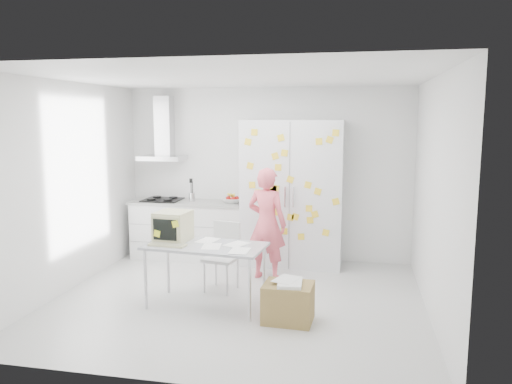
% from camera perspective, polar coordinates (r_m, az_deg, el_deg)
% --- Properties ---
extents(floor, '(4.50, 4.00, 0.02)m').
position_cam_1_polar(floor, '(6.31, -2.12, -12.35)').
color(floor, silver).
rests_on(floor, ground).
extents(walls, '(4.52, 4.01, 2.70)m').
position_cam_1_polar(walls, '(6.66, -0.73, 0.86)').
color(walls, white).
rests_on(walls, ground).
extents(ceiling, '(4.50, 4.00, 0.02)m').
position_cam_1_polar(ceiling, '(5.92, -2.27, 12.99)').
color(ceiling, white).
rests_on(ceiling, walls).
extents(counter_run, '(1.84, 0.63, 1.28)m').
position_cam_1_polar(counter_run, '(8.07, -7.58, -4.20)').
color(counter_run, white).
rests_on(counter_run, ground).
extents(range_hood, '(0.70, 0.48, 1.01)m').
position_cam_1_polar(range_hood, '(8.16, -10.49, 6.41)').
color(range_hood, silver).
rests_on(range_hood, walls).
extents(tall_cabinet, '(1.50, 0.68, 2.20)m').
position_cam_1_polar(tall_cabinet, '(7.55, 4.16, -0.17)').
color(tall_cabinet, silver).
rests_on(tall_cabinet, ground).
extents(person, '(0.65, 0.52, 1.56)m').
position_cam_1_polar(person, '(6.91, 1.25, -3.65)').
color(person, '#F25E6D').
rests_on(person, ground).
extents(desk, '(1.46, 0.82, 1.11)m').
position_cam_1_polar(desk, '(6.06, -8.19, -4.87)').
color(desk, '#ADB0B8').
rests_on(desk, ground).
extents(chair, '(0.47, 0.47, 0.88)m').
position_cam_1_polar(chair, '(6.57, -3.74, -6.84)').
color(chair, silver).
rests_on(chair, ground).
extents(cardboard_box, '(0.56, 0.46, 0.47)m').
position_cam_1_polar(cardboard_box, '(5.64, 3.70, -12.43)').
color(cardboard_box, olive).
rests_on(cardboard_box, ground).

